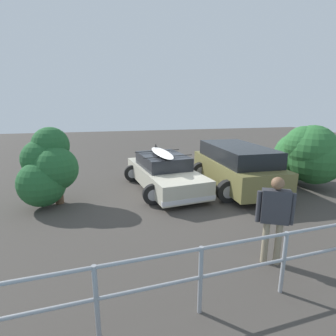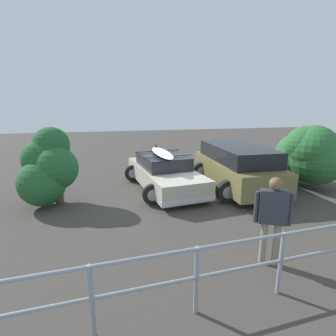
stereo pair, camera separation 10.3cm
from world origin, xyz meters
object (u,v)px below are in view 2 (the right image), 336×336
Objects in this scene: person_bystander at (273,214)px; bush_near_left at (48,168)px; bush_near_right at (309,154)px; sedan_car at (164,172)px; suv_car at (236,166)px.

person_bystander is 0.74× the size of bush_near_left.
person_bystander is 0.67× the size of bush_near_right.
bush_near_left is (3.86, 0.77, 0.58)m from sedan_car.
sedan_car is 2.74m from suv_car.
sedan_car is 1.91× the size of bush_near_left.
bush_near_left reaches higher than suv_car.
bush_near_left is 0.90× the size of bush_near_right.
sedan_car is 3.98m from bush_near_left.
sedan_car is 5.52m from bush_near_right.
person_bystander reaches higher than suv_car.
suv_car is 1.88× the size of bush_near_left.
suv_car is at bearing -9.92° from bush_near_right.
bush_near_right reaches higher than person_bystander.
bush_near_left is 9.25m from bush_near_right.
bush_near_right is (-5.38, 1.04, 0.67)m from sedan_car.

